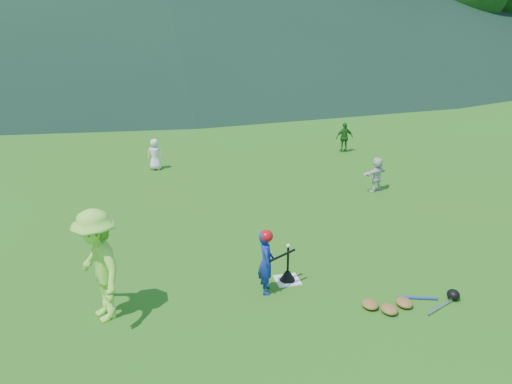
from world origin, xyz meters
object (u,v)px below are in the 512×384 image
home_plate (287,280)px  equipment_pile (405,303)px  adult_coach (98,266)px  fielder_a (155,154)px  batting_tee (288,275)px  fielder_c (344,137)px  batter_child (266,262)px  fielder_d (377,174)px

home_plate → equipment_pile: size_ratio=0.25×
adult_coach → fielder_a: 8.18m
batting_tee → equipment_pile: (1.72, -1.32, -0.06)m
fielder_c → home_plate: bearing=62.9°
batter_child → equipment_pile: batter_child is taller
home_plate → fielder_c: fielder_c is taller
adult_coach → batting_tee: size_ratio=2.84×
batter_child → fielder_d: bearing=-35.9°
fielder_a → fielder_d: fielder_a is taller
home_plate → equipment_pile: equipment_pile is taller
fielder_a → fielder_c: fielder_c is taller
fielder_d → batting_tee: (-3.89, -4.16, -0.36)m
adult_coach → fielder_c: (7.98, 8.56, -0.44)m
adult_coach → batting_tee: adult_coach is taller
fielder_d → equipment_pile: fielder_d is taller
home_plate → fielder_d: 5.72m
home_plate → equipment_pile: (1.72, -1.32, 0.06)m
batter_child → home_plate: bearing=-53.1°
home_plate → batter_child: 0.81m
equipment_pile → batting_tee: bearing=142.6°
batter_child → batting_tee: bearing=-53.1°
batter_child → fielder_d: batter_child is taller
home_plate → batting_tee: 0.12m
fielder_a → equipment_pile: bearing=127.3°
fielder_c → fielder_d: bearing=81.9°
batter_child → adult_coach: adult_coach is taller
batting_tee → equipment_pile: batting_tee is taller
batter_child → fielder_a: bearing=19.8°
home_plate → adult_coach: (-3.33, -0.40, 0.95)m
fielder_c → equipment_pile: (-2.93, -9.48, -0.46)m
batter_child → fielder_d: 6.23m
fielder_d → fielder_c: bearing=-122.1°
home_plate → batting_tee: (0.00, 0.00, 0.12)m
batter_child → fielder_a: (-1.54, 7.93, -0.10)m
adult_coach → fielder_d: size_ratio=1.97×
home_plate → fielder_a: fielder_a is taller
home_plate → equipment_pile: 2.17m
fielder_a → batting_tee: fielder_a is taller
fielder_a → home_plate: bearing=119.5°
home_plate → fielder_c: size_ratio=0.43×
home_plate → fielder_a: size_ratio=0.45×
adult_coach → fielder_d: (7.23, 4.56, -0.48)m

